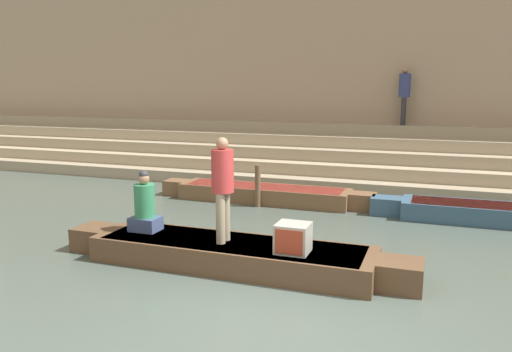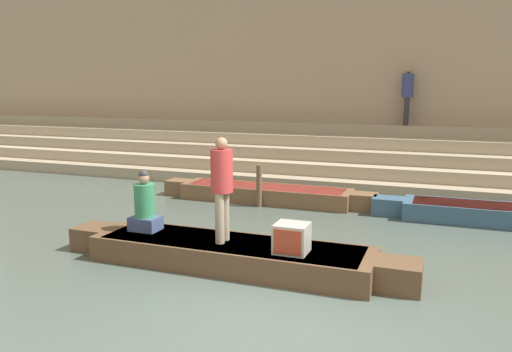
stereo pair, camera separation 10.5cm
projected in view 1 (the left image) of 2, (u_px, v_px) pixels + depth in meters
ground_plane at (281, 316)px, 6.46m from camera, size 120.00×120.00×0.00m
ghat_steps at (374, 163)px, 15.15m from camera, size 36.00×3.03×1.77m
back_wall at (385, 47)px, 16.11m from camera, size 34.20×1.28×8.49m
rowboat_main at (231, 253)px, 8.23m from camera, size 6.04×1.33×0.42m
person_standing at (223, 183)px, 8.04m from camera, size 0.36×0.36×1.72m
person_rowing at (145, 207)px, 8.78m from camera, size 0.51×0.40×1.08m
tv_set at (293, 238)px, 7.64m from camera, size 0.51×0.48×0.46m
moored_boat_distant at (264, 193)px, 12.89m from camera, size 5.67×1.03×0.41m
mooring_post at (258, 186)px, 12.30m from camera, size 0.14×0.14×1.05m
person_on_steps at (404, 92)px, 15.27m from camera, size 0.35×0.35×1.77m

